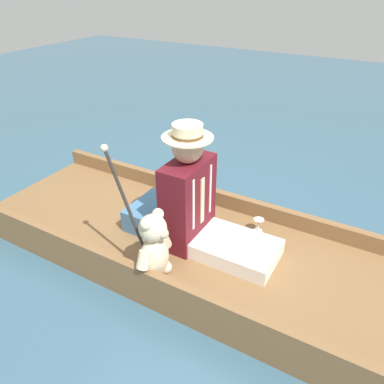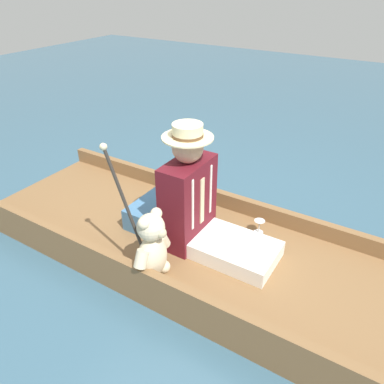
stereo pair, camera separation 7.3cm
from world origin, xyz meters
name	(u,v)px [view 1 (the left image)]	position (x,y,z in m)	size (l,w,h in m)	color
ground_plane	(184,254)	(0.00, 0.00, 0.00)	(16.00, 16.00, 0.00)	#385B70
punt_boat	(184,245)	(0.00, 0.00, 0.09)	(1.11, 3.17, 0.28)	brown
seat_cushion	(154,213)	(-0.05, -0.29, 0.24)	(0.42, 0.29, 0.17)	teal
seated_person	(200,206)	(-0.01, 0.13, 0.47)	(0.42, 0.81, 0.87)	white
teddy_bear	(155,248)	(0.42, 0.05, 0.38)	(0.33, 0.19, 0.47)	beige
wine_glass	(259,223)	(-0.34, 0.44, 0.24)	(0.08, 0.08, 0.11)	silver
walking_cane	(127,205)	(0.45, -0.10, 0.66)	(0.04, 0.33, 0.86)	#2D2823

